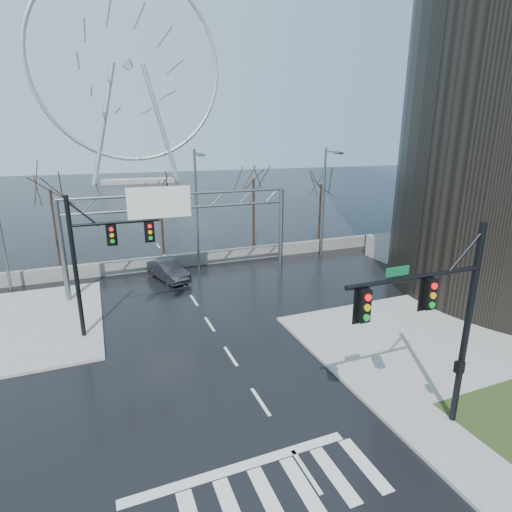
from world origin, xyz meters
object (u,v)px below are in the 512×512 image
signal_mast_near (442,314)px  ferris_wheel (129,73)px  signal_mast_far (96,253)px  car (168,270)px  sign_gantry (176,220)px

signal_mast_near → ferris_wheel: size_ratio=0.16×
signal_mast_far → ferris_wheel: (10.87, 86.04, 21.30)m
signal_mast_near → car: 22.26m
car → ferris_wheel: bearing=68.3°
ferris_wheel → car: bearing=-94.3°
signal_mast_far → car: 10.31m
ferris_wheel → car: size_ratio=11.02×
signal_mast_far → sign_gantry: size_ratio=0.49×
signal_mast_near → signal_mast_far: bearing=130.3°
signal_mast_far → sign_gantry: signal_mast_far is taller
signal_mast_far → ferris_wheel: 89.30m
sign_gantry → ferris_wheel: bearing=86.2°
sign_gantry → ferris_wheel: 82.91m
signal_mast_near → sign_gantry: bearing=106.2°
ferris_wheel → car: 82.23m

